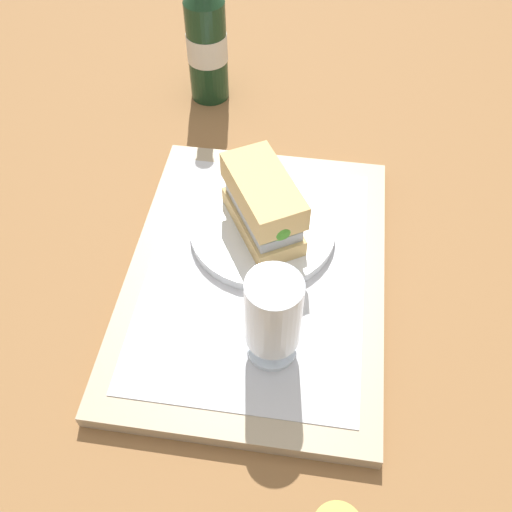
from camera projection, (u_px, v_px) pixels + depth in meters
name	position (u px, v px, depth m)	size (l,w,h in m)	color
ground_plane	(256.00, 280.00, 0.74)	(3.00, 3.00, 0.00)	olive
tray	(256.00, 276.00, 0.73)	(0.44, 0.32, 0.02)	tan
placemat	(256.00, 271.00, 0.72)	(0.38, 0.27, 0.00)	silver
plate	(261.00, 230.00, 0.76)	(0.19, 0.19, 0.01)	white
sandwich	(262.00, 205.00, 0.71)	(0.14, 0.12, 0.08)	tan
beer_glass	(273.00, 317.00, 0.60)	(0.06, 0.06, 0.12)	silver
second_bottle	(206.00, 39.00, 0.90)	(0.07, 0.07, 0.27)	#19381E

